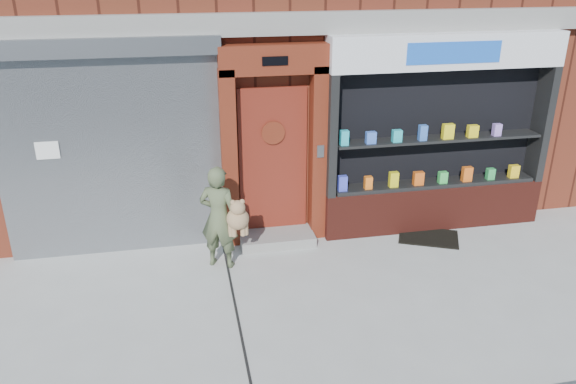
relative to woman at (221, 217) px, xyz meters
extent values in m
plane|color=#9E9E99|center=(1.60, -1.19, -0.73)|extent=(80.00, 80.00, 0.00)
cube|color=gray|center=(1.60, 0.73, 2.42)|extent=(12.00, 0.16, 0.30)
cube|color=gray|center=(-1.40, 0.75, 0.67)|extent=(3.00, 0.10, 2.80)
cube|color=slate|center=(-1.40, 0.69, 2.19)|extent=(3.10, 0.30, 0.24)
cube|color=white|center=(-2.20, 0.68, 0.87)|extent=(0.30, 0.01, 0.24)
cube|color=#611F10|center=(0.20, 0.67, 0.57)|extent=(0.22, 0.28, 2.60)
cube|color=#611F10|center=(1.50, 0.67, 0.57)|extent=(0.22, 0.28, 2.60)
cube|color=#611F10|center=(0.85, 0.67, 1.97)|extent=(1.50, 0.28, 0.40)
cube|color=black|center=(0.85, 0.52, 1.97)|extent=(0.35, 0.01, 0.12)
cube|color=maroon|center=(0.85, 0.78, 0.47)|extent=(1.00, 0.06, 2.20)
cylinder|color=black|center=(0.85, 0.74, 0.92)|extent=(0.28, 0.02, 0.28)
cylinder|color=#611F10|center=(0.85, 0.73, 0.92)|extent=(0.34, 0.02, 0.34)
cube|color=gray|center=(0.85, 0.51, -0.66)|extent=(1.10, 0.55, 0.15)
cube|color=slate|center=(1.50, 0.52, 0.67)|extent=(0.10, 0.02, 0.18)
cube|color=#571C14|center=(3.35, 0.61, -0.38)|extent=(3.50, 0.40, 0.70)
cube|color=black|center=(1.66, 0.61, 0.87)|extent=(0.12, 0.40, 1.80)
cube|color=black|center=(5.04, 0.61, 0.87)|extent=(0.12, 0.40, 1.80)
cube|color=black|center=(3.35, 0.79, 0.87)|extent=(3.30, 0.03, 1.80)
cube|color=black|center=(3.35, 0.61, 0.00)|extent=(3.20, 0.36, 0.06)
cube|color=black|center=(3.35, 0.61, 0.72)|extent=(3.20, 0.36, 0.04)
cube|color=white|center=(3.35, 0.61, 2.02)|extent=(3.50, 0.40, 0.50)
cube|color=blue|center=(3.35, 0.40, 2.02)|extent=(1.40, 0.01, 0.30)
cube|color=blue|center=(1.85, 0.53, 0.14)|extent=(0.13, 0.09, 0.23)
cube|color=orange|center=(2.25, 0.53, 0.12)|extent=(0.11, 0.09, 0.19)
cube|color=yellow|center=(2.65, 0.53, 0.14)|extent=(0.13, 0.09, 0.23)
cube|color=orange|center=(3.05, 0.53, 0.13)|extent=(0.15, 0.09, 0.21)
cube|color=green|center=(3.45, 0.53, 0.12)|extent=(0.13, 0.09, 0.18)
cube|color=orange|center=(3.85, 0.53, 0.14)|extent=(0.15, 0.09, 0.23)
cube|color=green|center=(4.25, 0.53, 0.11)|extent=(0.12, 0.09, 0.18)
cube|color=yellow|center=(4.65, 0.53, 0.13)|extent=(0.15, 0.09, 0.20)
cube|color=#27B4C4|center=(1.85, 0.53, 0.84)|extent=(0.12, 0.09, 0.22)
cube|color=#406BDA|center=(2.25, 0.53, 0.82)|extent=(0.15, 0.09, 0.17)
cube|color=#26B4BF|center=(2.65, 0.53, 0.83)|extent=(0.14, 0.09, 0.18)
cube|color=#3B6CCB|center=(3.05, 0.53, 0.85)|extent=(0.12, 0.09, 0.23)
cube|color=yellow|center=(3.45, 0.53, 0.85)|extent=(0.17, 0.09, 0.22)
cube|color=yellow|center=(3.85, 0.53, 0.83)|extent=(0.16, 0.09, 0.18)
cube|color=#AA7FE5|center=(4.25, 0.53, 0.83)|extent=(0.12, 0.09, 0.18)
imported|color=#4D593A|center=(-0.03, 0.02, -0.01)|extent=(0.63, 0.54, 1.46)
sphere|color=#94704A|center=(0.21, -0.10, 0.01)|extent=(0.30, 0.30, 0.30)
sphere|color=#94704A|center=(0.21, -0.15, 0.19)|extent=(0.20, 0.20, 0.20)
sphere|color=#94704A|center=(0.15, -0.15, 0.27)|extent=(0.07, 0.07, 0.07)
sphere|color=#94704A|center=(0.27, -0.15, 0.27)|extent=(0.07, 0.07, 0.07)
cylinder|color=#94704A|center=(0.11, -0.10, -0.14)|extent=(0.07, 0.07, 0.18)
cylinder|color=#94704A|center=(0.31, -0.10, -0.14)|extent=(0.07, 0.07, 0.18)
cylinder|color=#94704A|center=(0.15, -0.12, -0.14)|extent=(0.07, 0.07, 0.18)
cylinder|color=#94704A|center=(0.27, -0.12, -0.14)|extent=(0.07, 0.07, 0.18)
cube|color=black|center=(3.16, 0.22, -0.72)|extent=(1.06, 0.93, 0.02)
camera|label=1|loc=(-0.46, -6.88, 3.20)|focal=35.00mm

